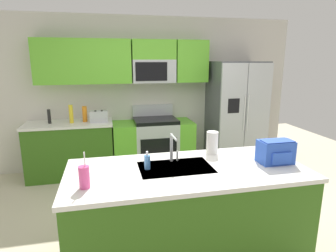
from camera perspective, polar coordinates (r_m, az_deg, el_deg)
The scene contains 15 objects.
ground_plane at distance 3.51m, azimuth 2.70°, elevation -19.20°, with size 9.00×9.00×0.00m, color beige.
kitchen_wall_unit at distance 5.00m, azimuth -5.10°, elevation 8.50°, with size 5.20×0.43×2.60m.
back_counter at distance 4.90m, azimuth -18.95°, elevation -4.46°, with size 1.36×0.63×0.90m.
range_oven at distance 4.94m, azimuth -2.94°, elevation -3.72°, with size 1.36×0.61×1.10m.
refrigerator at distance 5.20m, azimuth 13.44°, elevation 2.28°, with size 0.90×0.76×1.85m.
island_counter at distance 2.86m, azimuth 3.74°, elevation -16.81°, with size 2.21×0.98×0.90m.
toaster at distance 4.69m, azimuth -13.74°, elevation 1.90°, with size 0.28×0.16×0.18m.
pepper_mill at distance 4.81m, azimuth -22.80°, elevation 1.79°, with size 0.05×0.05×0.22m, color black.
bottle_orange at distance 4.77m, azimuth -16.40°, elevation 2.34°, with size 0.08×0.08×0.25m, color orange.
bottle_yellow at distance 4.72m, azimuth -18.92°, elevation 2.30°, with size 0.06×0.06×0.29m, color yellow.
sink_faucet at distance 2.76m, azimuth 0.95°, elevation -3.96°, with size 0.09×0.21×0.28m.
drink_cup_pink at distance 2.34m, azimuth -16.49°, elevation -9.82°, with size 0.08×0.08×0.30m.
soap_dispenser at distance 2.62m, azimuth -4.21°, elevation -7.22°, with size 0.06×0.06×0.17m.
paper_towel_roll at distance 3.06m, azimuth 8.88°, elevation -3.33°, with size 0.12×0.12×0.24m, color white.
backpack at distance 2.95m, azimuth 20.86°, elevation -4.77°, with size 0.32×0.22×0.23m.
Camera 1 is at (-0.80, -2.85, 1.89)m, focal length 30.30 mm.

